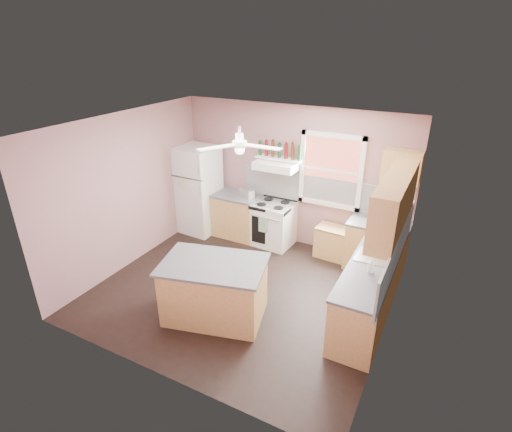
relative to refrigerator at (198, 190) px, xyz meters
The scene contains 32 objects.
floor 2.62m from the refrigerator, 39.43° to the right, with size 4.50×4.50×0.00m, color black.
ceiling 3.05m from the refrigerator, 39.43° to the right, with size 4.50×4.50×0.00m, color white.
wall_back 2.01m from the refrigerator, 13.71° to the left, with size 4.50×0.05×2.70m, color #8F6666.
wall_right 4.48m from the refrigerator, 20.51° to the right, with size 0.05×4.00×2.70m, color #8F6666.
wall_left 1.67m from the refrigerator, 103.52° to the right, with size 0.05×4.00×2.70m, color #8F6666.
backsplash_back 2.40m from the refrigerator, 10.21° to the left, with size 2.90×0.03×0.55m, color white.
backsplash_right 4.33m from the refrigerator, 16.97° to the right, with size 0.03×2.60×0.55m, color white.
window_view 2.77m from the refrigerator, ahead, with size 1.00×0.02×1.20m, color maroon.
window_frame 2.77m from the refrigerator, ahead, with size 1.16×0.07×1.36m, color white.
refrigerator is the anchor object (origin of this frame).
base_cabinet_left 0.97m from the refrigerator, ahead, with size 0.90×0.60×0.86m, color #A87946.
counter_left 0.85m from the refrigerator, ahead, with size 0.92×0.62×0.04m, color #4D4D50.
toaster 1.10m from the refrigerator, ahead, with size 0.28×0.16×0.18m, color silver.
stove 1.72m from the refrigerator, ahead, with size 0.76×0.64×0.86m, color white.
range_hood 1.83m from the refrigerator, ahead, with size 0.78×0.50×0.14m, color white.
bottle_shelf 1.88m from the refrigerator, 10.46° to the left, with size 0.90×0.26×0.03m, color white.
cart 2.92m from the refrigerator, ahead, with size 0.60×0.40×0.60m, color #A87946.
base_cabinet_corner 3.68m from the refrigerator, ahead, with size 1.00×0.60×0.86m, color #A87946.
base_cabinet_right 4.08m from the refrigerator, 18.15° to the right, with size 0.60×2.20×0.86m, color #A87946.
counter_corner 3.65m from the refrigerator, ahead, with size 1.02×0.62×0.04m, color #4D4D50.
counter_right 4.04m from the refrigerator, 18.19° to the right, with size 0.62×2.22×0.04m, color #4D4D50.
sink 3.98m from the refrigerator, 15.46° to the right, with size 0.55×0.45×0.03m, color silver.
faucet 4.14m from the refrigerator, 14.87° to the right, with size 0.03×0.03×0.14m, color silver.
upper_cabinet_right 4.21m from the refrigerator, 14.94° to the right, with size 0.33×1.80×0.76m, color #A87946.
upper_cabinet_corner 3.99m from the refrigerator, ahead, with size 0.60×0.33×0.52m, color #A87946.
paper_towel 4.00m from the refrigerator, ahead, with size 0.12×0.12×0.26m, color white.
island 2.97m from the refrigerator, 50.96° to the right, with size 1.39×0.88×0.86m, color #A87946.
island_top 2.94m from the refrigerator, 50.96° to the right, with size 1.47×0.96×0.04m, color #4D4D50.
ceiling_fan_hub 2.91m from the refrigerator, 39.43° to the right, with size 0.20×0.20×0.08m, color white.
soap_bottle 4.14m from the refrigerator, 21.19° to the right, with size 0.08×0.09×0.22m, color silver.
red_caddy 3.99m from the refrigerator, ahead, with size 0.18×0.12×0.10m, color #B2290F.
wine_bottles 1.96m from the refrigerator, 10.45° to the left, with size 0.86×0.06×0.31m.
Camera 1 is at (2.71, -4.71, 3.85)m, focal length 28.00 mm.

